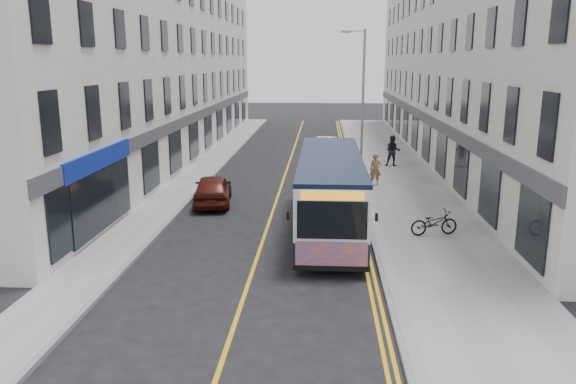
# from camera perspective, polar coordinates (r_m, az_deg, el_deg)

# --- Properties ---
(ground) EXTENTS (140.00, 140.00, 0.00)m
(ground) POSITION_cam_1_polar(r_m,az_deg,el_deg) (17.95, -3.51, -7.69)
(ground) COLOR black
(ground) RESTS_ON ground
(pavement_east) EXTENTS (4.50, 64.00, 0.12)m
(pavement_east) POSITION_cam_1_polar(r_m,az_deg,el_deg) (29.61, 11.49, 0.62)
(pavement_east) COLOR gray
(pavement_east) RESTS_ON ground
(pavement_west) EXTENTS (2.00, 64.00, 0.12)m
(pavement_west) POSITION_cam_1_polar(r_m,az_deg,el_deg) (30.18, -10.18, 0.91)
(pavement_west) COLOR gray
(pavement_west) RESTS_ON ground
(kerb_east) EXTENTS (0.18, 64.00, 0.13)m
(kerb_east) POSITION_cam_1_polar(r_m,az_deg,el_deg) (29.38, 7.14, 0.70)
(kerb_east) COLOR slate
(kerb_east) RESTS_ON ground
(kerb_west) EXTENTS (0.18, 64.00, 0.13)m
(kerb_west) POSITION_cam_1_polar(r_m,az_deg,el_deg) (29.96, -8.32, 0.90)
(kerb_west) COLOR slate
(kerb_west) RESTS_ON ground
(road_centre_line) EXTENTS (0.12, 64.00, 0.01)m
(road_centre_line) POSITION_cam_1_polar(r_m,az_deg,el_deg) (29.41, -0.66, 0.69)
(road_centre_line) COLOR orange
(road_centre_line) RESTS_ON ground
(road_dbl_yellow_inner) EXTENTS (0.10, 64.00, 0.01)m
(road_dbl_yellow_inner) POSITION_cam_1_polar(r_m,az_deg,el_deg) (29.37, 6.26, 0.59)
(road_dbl_yellow_inner) COLOR orange
(road_dbl_yellow_inner) RESTS_ON ground
(road_dbl_yellow_outer) EXTENTS (0.10, 64.00, 0.01)m
(road_dbl_yellow_outer) POSITION_cam_1_polar(r_m,az_deg,el_deg) (29.38, 6.65, 0.59)
(road_dbl_yellow_outer) COLOR orange
(road_dbl_yellow_outer) RESTS_ON ground
(terrace_east) EXTENTS (6.00, 46.00, 13.00)m
(terrace_east) POSITION_cam_1_polar(r_m,az_deg,el_deg) (38.78, 18.02, 12.78)
(terrace_east) COLOR silver
(terrace_east) RESTS_ON ground
(terrace_west) EXTENTS (6.00, 46.00, 13.00)m
(terrace_west) POSITION_cam_1_polar(r_m,az_deg,el_deg) (39.24, -13.25, 13.06)
(terrace_west) COLOR white
(terrace_west) RESTS_ON ground
(streetlamp) EXTENTS (1.32, 0.18, 8.00)m
(streetlamp) POSITION_cam_1_polar(r_m,az_deg,el_deg) (30.76, 7.47, 9.38)
(streetlamp) COLOR #989BA1
(streetlamp) RESTS_ON ground
(city_bus) EXTENTS (2.36, 10.07, 2.92)m
(city_bus) POSITION_cam_1_polar(r_m,az_deg,el_deg) (21.33, 4.30, 0.19)
(city_bus) COLOR black
(city_bus) RESTS_ON ground
(bicycle) EXTENTS (1.87, 1.01, 0.94)m
(bicycle) POSITION_cam_1_polar(r_m,az_deg,el_deg) (21.31, 14.61, -3.03)
(bicycle) COLOR black
(bicycle) RESTS_ON pavement_east
(pedestrian_near) EXTENTS (0.61, 0.41, 1.63)m
(pedestrian_near) POSITION_cam_1_polar(r_m,az_deg,el_deg) (29.14, 8.87, 2.28)
(pedestrian_near) COLOR brown
(pedestrian_near) RESTS_ON pavement_east
(pedestrian_far) EXTENTS (0.98, 0.81, 1.86)m
(pedestrian_far) POSITION_cam_1_polar(r_m,az_deg,el_deg) (34.55, 10.61, 4.12)
(pedestrian_far) COLOR black
(pedestrian_far) RESTS_ON pavement_east
(car_white) EXTENTS (1.81, 3.90, 1.24)m
(car_white) POSITION_cam_1_polar(r_m,az_deg,el_deg) (38.70, 3.84, 4.64)
(car_white) COLOR silver
(car_white) RESTS_ON ground
(car_maroon) EXTENTS (2.12, 4.22, 1.38)m
(car_maroon) POSITION_cam_1_polar(r_m,az_deg,el_deg) (25.69, -7.66, 0.28)
(car_maroon) COLOR #46120B
(car_maroon) RESTS_ON ground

